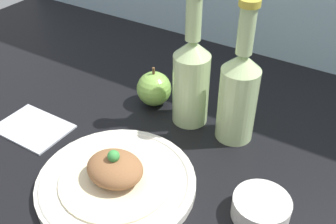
% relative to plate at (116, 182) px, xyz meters
% --- Properties ---
extents(ground_plane, '(1.80, 1.10, 0.04)m').
position_rel_plate_xyz_m(ground_plane, '(0.08, 0.06, -0.03)').
color(ground_plane, black).
extents(plate, '(0.27, 0.27, 0.02)m').
position_rel_plate_xyz_m(plate, '(0.00, 0.00, 0.00)').
color(plate, silver).
rests_on(plate, ground_plane).
extents(plated_food, '(0.19, 0.19, 0.06)m').
position_rel_plate_xyz_m(plated_food, '(0.00, 0.00, 0.03)').
color(plated_food, beige).
rests_on(plated_food, plate).
extents(cider_bottle_left, '(0.07, 0.07, 0.28)m').
position_rel_plate_xyz_m(cider_bottle_left, '(0.01, 0.23, 0.09)').
color(cider_bottle_left, '#B7D18E').
rests_on(cider_bottle_left, ground_plane).
extents(cider_bottle_right, '(0.07, 0.07, 0.28)m').
position_rel_plate_xyz_m(cider_bottle_right, '(0.11, 0.23, 0.09)').
color(cider_bottle_right, '#B7D18E').
rests_on(cider_bottle_right, ground_plane).
extents(apple, '(0.08, 0.08, 0.09)m').
position_rel_plate_xyz_m(apple, '(-0.08, 0.24, 0.03)').
color(apple, '#84B74C').
rests_on(apple, ground_plane).
extents(napkin, '(0.14, 0.10, 0.01)m').
position_rel_plate_xyz_m(napkin, '(-0.24, 0.03, -0.01)').
color(napkin, '#B7BCC6').
rests_on(napkin, ground_plane).
extents(dipping_bowl, '(0.09, 0.09, 0.04)m').
position_rel_plate_xyz_m(dipping_bowl, '(0.23, 0.07, 0.01)').
color(dipping_bowl, silver).
rests_on(dipping_bowl, ground_plane).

